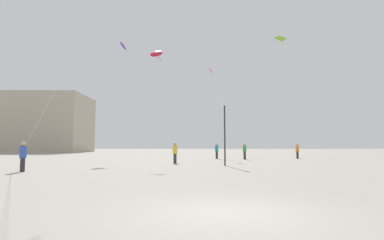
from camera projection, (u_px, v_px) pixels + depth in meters
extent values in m
plane|color=#9E9689|center=(229.00, 214.00, 7.02)|extent=(300.00, 300.00, 0.00)
cylinder|color=#2D2D33|center=(245.00, 156.00, 34.87)|extent=(0.27, 0.27, 0.84)
cylinder|color=#388C47|center=(245.00, 149.00, 34.93)|extent=(0.40, 0.40, 0.73)
sphere|color=tan|center=(245.00, 144.00, 34.97)|extent=(0.27, 0.27, 0.27)
cylinder|color=#2D2D33|center=(175.00, 159.00, 27.13)|extent=(0.27, 0.27, 0.83)
cylinder|color=yellow|center=(175.00, 150.00, 27.19)|extent=(0.40, 0.40, 0.72)
sphere|color=tan|center=(175.00, 144.00, 27.23)|extent=(0.27, 0.27, 0.27)
cylinder|color=#2D2D33|center=(297.00, 155.00, 36.79)|extent=(0.27, 0.27, 0.83)
cylinder|color=orange|center=(297.00, 149.00, 36.85)|extent=(0.40, 0.40, 0.72)
sphere|color=tan|center=(297.00, 144.00, 36.90)|extent=(0.27, 0.27, 0.27)
cylinder|color=#2D2D33|center=(217.00, 155.00, 36.86)|extent=(0.28, 0.28, 0.85)
cylinder|color=teal|center=(217.00, 148.00, 36.92)|extent=(0.41, 0.41, 0.74)
sphere|color=tan|center=(217.00, 144.00, 36.97)|extent=(0.28, 0.28, 0.28)
cylinder|color=#2D2D33|center=(23.00, 165.00, 18.32)|extent=(0.27, 0.27, 0.82)
cylinder|color=#3351B7|center=(23.00, 152.00, 18.39)|extent=(0.39, 0.39, 0.71)
sphere|color=tan|center=(23.00, 144.00, 18.43)|extent=(0.27, 0.27, 0.27)
cone|color=red|center=(156.00, 53.00, 28.81)|extent=(1.37, 1.20, 0.93)
sphere|color=red|center=(158.00, 55.00, 28.83)|extent=(0.10, 0.10, 0.10)
sphere|color=red|center=(159.00, 57.00, 28.84)|extent=(0.10, 0.10, 0.10)
sphere|color=red|center=(161.00, 60.00, 28.86)|extent=(0.10, 0.10, 0.10)
cylinder|color=silver|center=(165.00, 99.00, 28.00)|extent=(1.83, 0.98, 8.86)
cone|color=purple|center=(123.00, 45.00, 37.53)|extent=(1.10, 1.31, 0.95)
sphere|color=purple|center=(125.00, 47.00, 37.52)|extent=(0.10, 0.10, 0.10)
sphere|color=purple|center=(126.00, 49.00, 37.51)|extent=(0.10, 0.10, 0.10)
sphere|color=purple|center=(127.00, 51.00, 37.50)|extent=(0.10, 0.10, 0.10)
cylinder|color=silver|center=(170.00, 96.00, 37.23)|extent=(11.29, 0.11, 12.39)
cone|color=#D12899|center=(210.00, 70.00, 40.71)|extent=(1.03, 1.10, 0.64)
sphere|color=#D12899|center=(211.00, 71.00, 40.66)|extent=(0.10, 0.10, 0.10)
sphere|color=#D12899|center=(212.00, 73.00, 40.60)|extent=(0.10, 0.10, 0.10)
sphere|color=#D12899|center=(213.00, 74.00, 40.55)|extent=(0.10, 0.10, 0.10)
cylinder|color=silver|center=(213.00, 107.00, 38.82)|extent=(0.43, 2.98, 10.19)
pyramid|color=#8CD12D|center=(281.00, 38.00, 28.85)|extent=(0.99, 0.48, 0.55)
sphere|color=#8CD12D|center=(281.00, 40.00, 28.72)|extent=(0.10, 0.10, 0.10)
sphere|color=#8CD12D|center=(282.00, 42.00, 28.57)|extent=(0.10, 0.10, 0.10)
sphere|color=#8CD12D|center=(283.00, 44.00, 28.42)|extent=(0.10, 0.10, 0.10)
cylinder|color=silver|center=(261.00, 98.00, 31.91)|extent=(2.01, 7.06, 10.23)
cylinder|color=silver|center=(78.00, 50.00, 19.82)|extent=(5.52, 1.55, 12.71)
cube|color=#B2A893|center=(31.00, 124.00, 75.86)|extent=(26.92, 16.70, 13.85)
cylinder|color=#2D2D30|center=(225.00, 135.00, 24.07)|extent=(0.12, 0.12, 4.70)
sphere|color=#EAE5C6|center=(224.00, 103.00, 24.27)|extent=(0.36, 0.36, 0.36)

